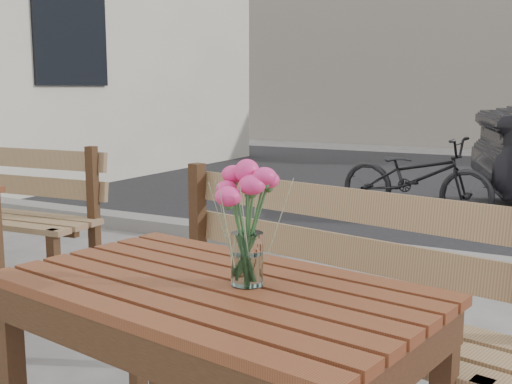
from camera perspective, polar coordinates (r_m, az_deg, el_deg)
street at (r=6.72m, az=20.62°, el=-1.99°), size 30.00×8.12×0.12m
main_table at (r=1.83m, az=-3.69°, el=-11.72°), size 1.29×0.88×0.74m
main_bench at (r=2.36m, az=5.64°, el=-7.64°), size 1.62×0.77×0.97m
main_vase at (r=1.72m, az=-0.80°, el=-1.41°), size 0.19×0.19×0.34m
bicycle at (r=6.49m, az=14.01°, el=1.30°), size 1.58×0.70×0.81m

